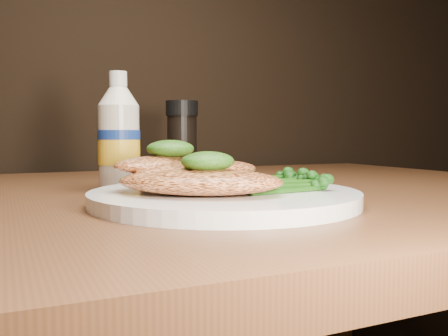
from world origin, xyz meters
name	(u,v)px	position (x,y,z in m)	size (l,w,h in m)	color
plate	(224,197)	(-0.01, 0.91, 0.76)	(0.29, 0.29, 0.02)	white
chicken_front	(200,182)	(-0.05, 0.88, 0.78)	(0.17, 0.09, 0.03)	#F98C4F
chicken_mid	(198,171)	(-0.03, 0.93, 0.79)	(0.16, 0.08, 0.02)	#F98C4F
chicken_back	(165,164)	(-0.06, 0.95, 0.79)	(0.14, 0.07, 0.02)	#F98C4F
pesto_front	(208,161)	(-0.04, 0.87, 0.80)	(0.05, 0.05, 0.02)	black
pesto_back	(170,149)	(-0.06, 0.94, 0.81)	(0.05, 0.05, 0.02)	black
broccolini_bundle	(269,179)	(0.04, 0.90, 0.78)	(0.14, 0.11, 0.02)	#1D4D11
mayo_bottle	(119,131)	(-0.08, 1.09, 0.83)	(0.06, 0.06, 0.16)	beige
pepper_grinder	(182,140)	(0.05, 1.20, 0.82)	(0.05, 0.05, 0.13)	black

